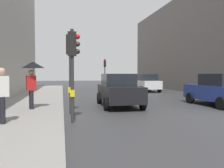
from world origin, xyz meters
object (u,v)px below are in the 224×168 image
at_px(traffic_light_near_left, 73,58).
at_px(traffic_light_far_median, 105,68).
at_px(pedestrian_with_black_backpack, 0,92).
at_px(car_blue_van, 219,90).
at_px(car_dark_suv, 119,90).
at_px(car_green_estate, 115,80).
at_px(car_red_sedan, 128,81).
at_px(traffic_light_near_right, 71,58).
at_px(pedestrian_with_umbrella, 33,72).
at_px(car_white_compact, 146,83).

distance_m(traffic_light_near_left, traffic_light_far_median, 20.20).
bearing_deg(pedestrian_with_black_backpack, traffic_light_near_left, 10.32).
bearing_deg(car_blue_van, car_dark_suv, 168.78).
height_order(traffic_light_near_left, car_green_estate, traffic_light_near_left).
xyz_separation_m(car_blue_van, car_red_sedan, (0.15, 18.20, 0.00)).
distance_m(car_blue_van, car_red_sedan, 18.20).
bearing_deg(traffic_light_near_right, traffic_light_near_left, -89.93).
height_order(car_red_sedan, car_green_estate, same).
height_order(traffic_light_near_right, pedestrian_with_umbrella, traffic_light_near_right).
xyz_separation_m(car_white_compact, pedestrian_with_black_backpack, (-10.30, -14.37, 0.29)).
xyz_separation_m(traffic_light_near_right, car_red_sedan, (8.19, 19.14, -1.55)).
relative_size(car_blue_van, car_white_compact, 1.00).
bearing_deg(car_dark_suv, car_green_estate, 77.42).
height_order(traffic_light_near_right, traffic_light_far_median, traffic_light_far_median).
xyz_separation_m(pedestrian_with_umbrella, pedestrian_with_black_backpack, (-0.61, -3.10, -0.68)).
relative_size(car_blue_van, pedestrian_with_umbrella, 1.98).
bearing_deg(car_blue_van, car_green_estate, 89.63).
bearing_deg(pedestrian_with_umbrella, traffic_light_near_right, -26.85).
xyz_separation_m(car_red_sedan, car_green_estate, (0.01, 7.84, 0.00)).
distance_m(traffic_light_near_right, traffic_light_near_left, 1.84).
bearing_deg(traffic_light_near_right, car_green_estate, 73.10).
height_order(traffic_light_far_median, car_green_estate, traffic_light_far_median).
bearing_deg(car_blue_van, traffic_light_far_median, 100.90).
bearing_deg(car_blue_van, pedestrian_with_umbrella, -179.47).
xyz_separation_m(car_red_sedan, pedestrian_with_black_backpack, (-10.47, -21.39, 0.29)).
distance_m(car_blue_van, pedestrian_with_black_backpack, 10.80).
relative_size(traffic_light_near_left, car_dark_suv, 0.78).
bearing_deg(traffic_light_far_median, car_blue_van, -79.10).
height_order(traffic_light_near_left, pedestrian_with_black_backpack, traffic_light_near_left).
xyz_separation_m(traffic_light_near_left, pedestrian_with_black_backpack, (-2.29, -0.42, -1.12)).
relative_size(car_blue_van, car_red_sedan, 0.99).
distance_m(traffic_light_near_right, pedestrian_with_umbrella, 1.97).
height_order(car_blue_van, pedestrian_with_umbrella, pedestrian_with_umbrella).
height_order(car_dark_suv, pedestrian_with_umbrella, pedestrian_with_umbrella).
bearing_deg(car_green_estate, traffic_light_far_median, -110.37).
distance_m(traffic_light_near_right, car_dark_suv, 3.65).
distance_m(car_red_sedan, pedestrian_with_black_backpack, 23.82).
distance_m(traffic_light_near_right, car_green_estate, 28.24).
bearing_deg(traffic_light_near_right, traffic_light_far_median, 74.94).
xyz_separation_m(traffic_light_far_median, car_dark_suv, (-2.16, -15.78, -1.64)).
xyz_separation_m(traffic_light_near_left, car_red_sedan, (8.18, 20.98, -1.40)).
relative_size(traffic_light_near_right, car_white_compact, 0.84).
bearing_deg(car_red_sedan, traffic_light_near_right, -113.16).
distance_m(car_red_sedan, car_green_estate, 7.84).
bearing_deg(car_blue_van, traffic_light_near_right, -173.32).
distance_m(traffic_light_near_left, car_white_compact, 16.15).
height_order(car_red_sedan, pedestrian_with_black_backpack, pedestrian_with_black_backpack).
height_order(car_blue_van, car_red_sedan, same).
height_order(car_green_estate, pedestrian_with_umbrella, pedestrian_with_umbrella).
height_order(traffic_light_near_left, car_white_compact, traffic_light_near_left).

